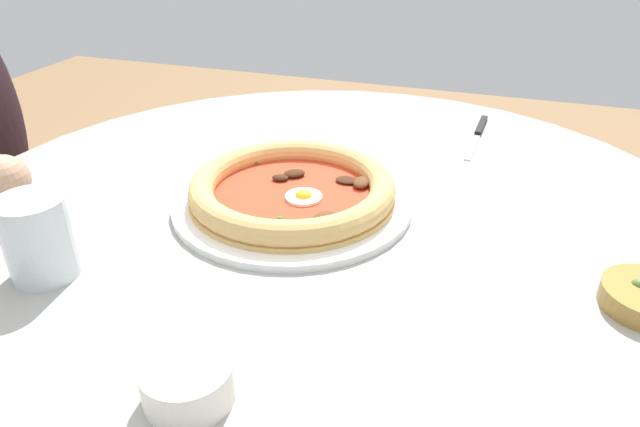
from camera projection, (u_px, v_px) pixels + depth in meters
The scene contains 5 objects.
dining_table at pixel (326, 302), 0.84m from camera, with size 1.06×1.06×0.74m.
pizza_on_plate at pixel (292, 193), 0.77m from camera, with size 0.32×0.32×0.04m.
water_glass at pixel (40, 243), 0.62m from camera, with size 0.07×0.07×0.09m.
steak_knife at pixel (479, 131), 1.01m from camera, with size 0.02×0.20×0.01m.
ramekin_capers at pixel (188, 380), 0.47m from camera, with size 0.08×0.08×0.04m.
Camera 1 is at (-0.20, 0.64, 1.11)m, focal length 32.21 mm.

